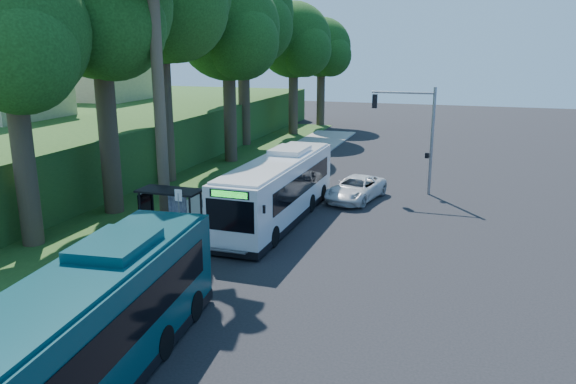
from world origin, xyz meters
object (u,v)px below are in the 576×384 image
(white_bus, at_px, (278,188))
(bus_shelter, at_px, (167,203))
(pickup, at_px, (356,189))
(teal_bus, at_px, (83,333))

(white_bus, bearing_deg, bus_shelter, -133.94)
(bus_shelter, xyz_separation_m, white_bus, (4.43, 4.46, 0.04))
(white_bus, height_order, pickup, white_bus)
(pickup, bearing_deg, teal_bus, -85.73)
(white_bus, bearing_deg, teal_bus, -88.39)
(bus_shelter, distance_m, white_bus, 6.29)
(bus_shelter, height_order, teal_bus, teal_bus)
(white_bus, xyz_separation_m, pickup, (3.30, 5.53, -1.11))
(bus_shelter, xyz_separation_m, teal_bus, (4.64, -12.69, 0.10))
(teal_bus, relative_size, pickup, 2.49)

